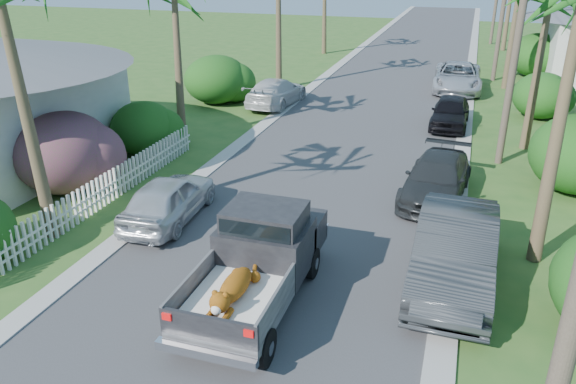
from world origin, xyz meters
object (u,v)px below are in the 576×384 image
(parked_car_rm, at_px, (436,179))
(parked_car_rd, at_px, (457,77))
(utility_pole_c, at_px, (504,0))
(parked_car_rf, at_px, (450,112))
(parked_car_lf, at_px, (276,92))
(pickup_truck, at_px, (261,255))
(utility_pole_b, at_px, (518,35))
(parked_car_rn, at_px, (455,252))
(parked_car_ln, at_px, (169,199))

(parked_car_rm, relative_size, parked_car_rd, 0.82)
(utility_pole_c, bearing_deg, parked_car_rm, -96.00)
(parked_car_rm, relative_size, parked_car_rf, 1.15)
(parked_car_rm, height_order, parked_car_lf, parked_car_lf)
(pickup_truck, relative_size, utility_pole_b, 0.57)
(parked_car_rn, bearing_deg, pickup_truck, -155.25)
(utility_pole_b, bearing_deg, parked_car_rn, -97.95)
(pickup_truck, bearing_deg, parked_car_rn, 23.60)
(parked_car_rm, relative_size, parked_car_ln, 1.13)
(parked_car_rn, height_order, parked_car_rd, parked_car_rn)
(parked_car_rm, distance_m, parked_car_rd, 15.48)
(parked_car_rm, bearing_deg, utility_pole_c, 89.30)
(parked_car_rm, xyz_separation_m, parked_car_rd, (0.00, 15.48, 0.11))
(parked_car_rn, distance_m, utility_pole_b, 9.80)
(pickup_truck, distance_m, utility_pole_c, 26.53)
(parked_car_ln, relative_size, parked_car_lf, 0.85)
(pickup_truck, height_order, parked_car_rm, pickup_truck)
(parked_car_rm, bearing_deg, parked_car_ln, -145.82)
(parked_car_rn, relative_size, parked_car_rm, 1.14)
(parked_car_rf, relative_size, parked_car_ln, 0.98)
(parked_car_rd, bearing_deg, parked_car_rf, -91.71)
(parked_car_ln, xyz_separation_m, parked_car_lf, (-1.32, 13.36, 0.00))
(parked_car_rf, distance_m, utility_pole_b, 6.08)
(parked_car_rf, relative_size, utility_pole_b, 0.43)
(parked_car_rm, bearing_deg, parked_car_rd, 95.30)
(parked_car_rf, height_order, utility_pole_b, utility_pole_b)
(parked_car_rn, xyz_separation_m, utility_pole_c, (1.25, 23.96, 3.77))
(pickup_truck, relative_size, parked_car_ln, 1.30)
(parked_car_rf, xyz_separation_m, utility_pole_b, (2.00, -4.17, 3.94))
(parked_car_ln, bearing_deg, utility_pole_b, -142.27)
(parked_car_rn, xyz_separation_m, parked_car_rm, (-0.75, 4.94, -0.19))
(utility_pole_b, relative_size, utility_pole_c, 1.00)
(parked_car_rn, height_order, parked_car_lf, parked_car_rn)
(parked_car_rn, xyz_separation_m, utility_pole_b, (1.25, 8.96, 3.77))
(parked_car_lf, height_order, utility_pole_c, utility_pole_c)
(parked_car_rd, distance_m, parked_car_ln, 20.74)
(parked_car_rm, distance_m, parked_car_ln, 8.22)
(pickup_truck, distance_m, parked_car_rm, 7.52)
(parked_car_rf, bearing_deg, parked_car_lf, 173.33)
(parked_car_ln, xyz_separation_m, utility_pole_c, (9.20, 22.98, 3.93))
(parked_car_rf, distance_m, parked_car_lf, 8.60)
(parked_car_rn, relative_size, utility_pole_b, 0.56)
(utility_pole_b, xyz_separation_m, utility_pole_c, (0.00, 15.00, 0.00))
(parked_car_rm, height_order, utility_pole_c, utility_pole_c)
(pickup_truck, relative_size, parked_car_rf, 1.32)
(utility_pole_b, bearing_deg, pickup_truck, -116.43)
(utility_pole_b, bearing_deg, parked_car_ln, -139.05)
(parked_car_rn, relative_size, parked_car_ln, 1.28)
(utility_pole_b, bearing_deg, parked_car_rd, 99.89)
(utility_pole_c, bearing_deg, pickup_truck, -101.72)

